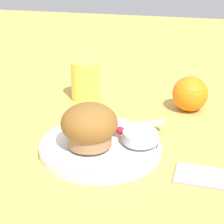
% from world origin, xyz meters
% --- Properties ---
extents(ground_plane, '(3.00, 3.00, 0.00)m').
position_xyz_m(ground_plane, '(0.00, 0.00, 0.00)').
color(ground_plane, tan).
extents(plate, '(0.21, 0.21, 0.02)m').
position_xyz_m(plate, '(0.00, -0.02, 0.01)').
color(plate, white).
rests_on(plate, ground_plane).
extents(muffin, '(0.09, 0.09, 0.07)m').
position_xyz_m(muffin, '(-0.01, -0.03, 0.05)').
color(muffin, '#9E7047').
rests_on(muffin, plate).
extents(cream_ramekin, '(0.06, 0.06, 0.02)m').
position_xyz_m(cream_ramekin, '(0.06, -0.00, 0.03)').
color(cream_ramekin, silver).
rests_on(cream_ramekin, plate).
extents(berry_pair, '(0.03, 0.01, 0.01)m').
position_xyz_m(berry_pair, '(0.02, 0.02, 0.03)').
color(berry_pair, '#B7192D').
rests_on(berry_pair, plate).
extents(butter_knife, '(0.16, 0.11, 0.00)m').
position_xyz_m(butter_knife, '(0.02, 0.04, 0.02)').
color(butter_knife, '#B7B7BC').
rests_on(butter_knife, plate).
extents(orange_fruit, '(0.07, 0.07, 0.07)m').
position_xyz_m(orange_fruit, '(0.13, 0.21, 0.04)').
color(orange_fruit, orange).
rests_on(orange_fruit, ground_plane).
extents(juice_glass, '(0.06, 0.06, 0.09)m').
position_xyz_m(juice_glass, '(-0.11, 0.21, 0.04)').
color(juice_glass, '#EAD14C').
rests_on(juice_glass, ground_plane).
extents(folded_napkin, '(0.10, 0.06, 0.01)m').
position_xyz_m(folded_napkin, '(0.18, -0.05, 0.00)').
color(folded_napkin, '#D19E93').
rests_on(folded_napkin, ground_plane).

